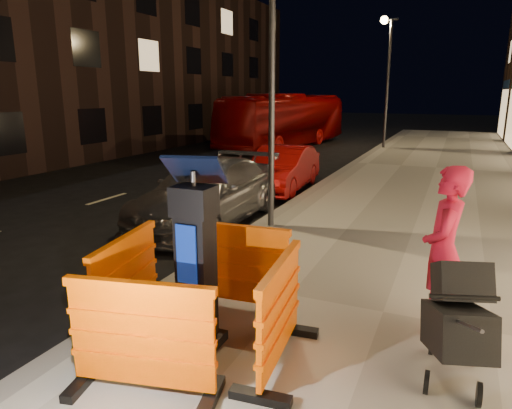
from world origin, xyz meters
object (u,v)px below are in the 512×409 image
at_px(car_silver, 208,222).
at_px(car_red, 282,190).
at_px(barrier_front, 142,339).
at_px(parking_kiosk, 196,259).
at_px(man, 443,251).
at_px(bus_doubledecker, 285,147).
at_px(stroller, 458,325).
at_px(barrier_kerbside, 126,282).
at_px(barrier_back, 236,267).
at_px(barrier_bldgside, 280,314).

height_order(car_silver, car_red, car_silver).
distance_m(barrier_front, car_silver, 6.25).
xyz_separation_m(parking_kiosk, man, (2.38, 1.39, -0.02)).
xyz_separation_m(barrier_front, man, (2.38, 2.34, 0.41)).
bearing_deg(parking_kiosk, bus_doubledecker, 99.88).
distance_m(bus_doubledecker, man, 19.67).
bearing_deg(stroller, bus_doubledecker, 97.12).
height_order(car_silver, man, man).
bearing_deg(barrier_front, stroller, 16.40).
distance_m(barrier_kerbside, man, 3.63).
height_order(barrier_front, barrier_kerbside, same).
relative_size(car_silver, stroller, 4.35).
xyz_separation_m(parking_kiosk, barrier_back, (0.00, 0.95, -0.44)).
distance_m(barrier_bldgside, man, 2.03).
bearing_deg(parking_kiosk, man, 22.52).
bearing_deg(barrier_front, man, 31.77).
bearing_deg(stroller, car_red, 103.09).
height_order(parking_kiosk, car_red, parking_kiosk).
height_order(parking_kiosk, man, parking_kiosk).
xyz_separation_m(bus_doubledecker, stroller, (8.65, -18.63, 0.70)).
bearing_deg(stroller, barrier_kerbside, 170.08).
relative_size(barrier_front, barrier_back, 1.00).
bearing_deg(barrier_front, barrier_kerbside, 122.27).
bearing_deg(barrier_bldgside, car_silver, 31.00).
relative_size(parking_kiosk, stroller, 1.81).
bearing_deg(barrier_kerbside, stroller, -91.88).
relative_size(barrier_front, man, 0.73).
xyz_separation_m(barrier_bldgside, stroller, (1.63, 0.49, -0.01)).
bearing_deg(barrier_front, parking_kiosk, 77.27).
distance_m(parking_kiosk, man, 2.75).
xyz_separation_m(barrier_front, barrier_back, (0.00, 1.90, 0.00)).
bearing_deg(barrier_kerbside, barrier_bldgside, -99.73).
xyz_separation_m(barrier_bldgside, car_red, (-3.22, 8.59, -0.70)).
distance_m(barrier_kerbside, car_silver, 5.03).
bearing_deg(parking_kiosk, barrier_bldgside, -7.73).
distance_m(car_silver, stroller, 6.69).
distance_m(barrier_bldgside, car_red, 9.20).
bearing_deg(stroller, barrier_back, 152.03).
distance_m(car_red, bus_doubledecker, 11.19).
relative_size(car_red, bus_doubledecker, 0.40).
bearing_deg(barrier_bldgside, bus_doubledecker, 14.43).
height_order(barrier_back, car_red, barrier_back).
relative_size(barrier_bldgside, bus_doubledecker, 0.14).
distance_m(parking_kiosk, car_red, 8.96).
xyz_separation_m(parking_kiosk, bus_doubledecker, (-6.07, 19.12, -1.14)).
height_order(barrier_front, car_red, barrier_front).
bearing_deg(barrier_bldgside, parking_kiosk, 84.27).
xyz_separation_m(barrier_back, car_red, (-2.27, 7.64, -0.70)).
bearing_deg(barrier_kerbside, parking_kiosk, -99.73).
xyz_separation_m(bus_doubledecker, man, (8.45, -17.73, 1.12)).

